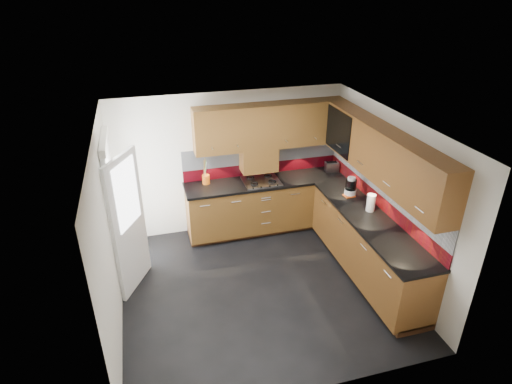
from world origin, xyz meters
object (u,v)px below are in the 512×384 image
object	(u,v)px
gas_hob	(261,181)
toaster	(332,167)
food_processor	(351,187)
utensil_pot	(206,178)

from	to	relation	value
gas_hob	toaster	distance (m)	1.30
food_processor	gas_hob	bearing A→B (deg)	145.38
gas_hob	toaster	world-z (taller)	toaster
utensil_pot	food_processor	xyz separation A→B (m)	(2.09, -1.01, 0.04)
toaster	utensil_pot	bearing A→B (deg)	177.53
gas_hob	food_processor	size ratio (longest dim) A/B	2.00
utensil_pot	food_processor	world-z (taller)	utensil_pot
utensil_pot	toaster	world-z (taller)	utensil_pot
toaster	food_processor	world-z (taller)	food_processor
toaster	food_processor	distance (m)	0.92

